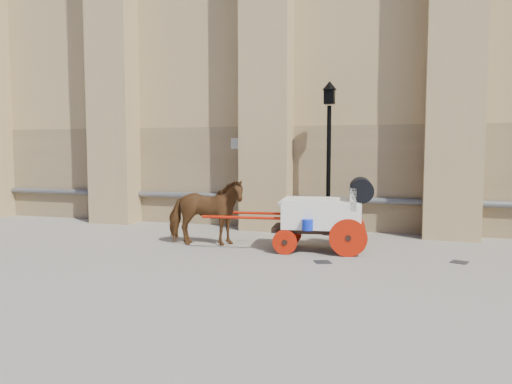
% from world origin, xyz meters
% --- Properties ---
extents(ground, '(90.00, 90.00, 0.00)m').
position_xyz_m(ground, '(0.00, 0.00, 0.00)').
color(ground, slate).
rests_on(ground, ground).
extents(horse, '(2.04, 1.23, 1.61)m').
position_xyz_m(horse, '(-1.75, 0.85, 0.81)').
color(horse, brown).
rests_on(horse, ground).
extents(carriage, '(3.94, 1.51, 1.68)m').
position_xyz_m(carriage, '(1.17, 1.05, 0.91)').
color(carriage, black).
rests_on(carriage, ground).
extents(street_lamp, '(0.39, 0.39, 4.14)m').
position_xyz_m(street_lamp, '(0.85, 3.24, 2.21)').
color(street_lamp, black).
rests_on(street_lamp, ground).
extents(drain_grate_near, '(0.42, 0.42, 0.01)m').
position_xyz_m(drain_grate_near, '(1.27, -0.14, 0.01)').
color(drain_grate_near, black).
rests_on(drain_grate_near, ground).
extents(drain_grate_far, '(0.40, 0.40, 0.01)m').
position_xyz_m(drain_grate_far, '(3.97, 0.68, 0.01)').
color(drain_grate_far, black).
rests_on(drain_grate_far, ground).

